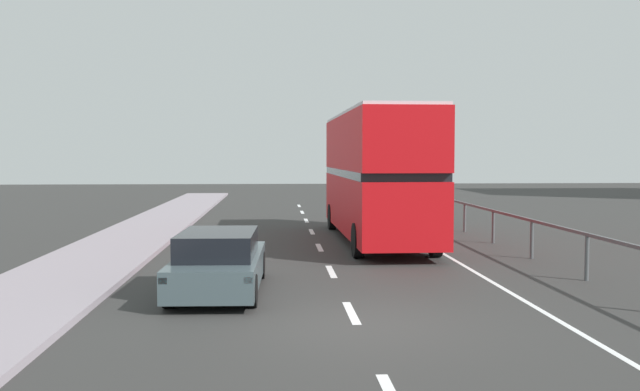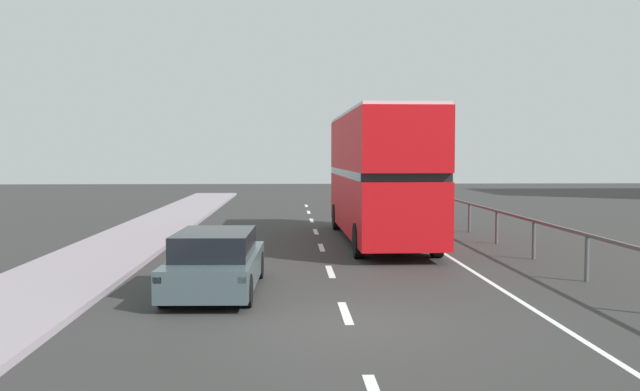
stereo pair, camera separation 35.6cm
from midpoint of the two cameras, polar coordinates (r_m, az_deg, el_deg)
ground_plane at (r=12.43m, az=2.12°, el=-10.53°), size 75.60×120.00×0.10m
lane_paint_markings at (r=21.07m, az=6.08°, el=-4.69°), size 3.73×46.00×0.01m
bridge_side_railing at (r=22.26m, az=14.85°, el=-2.02°), size 0.10×42.00×1.12m
double_decker_bus_red at (r=23.74m, az=4.16°, el=1.84°), size 2.64×10.75×4.35m
hatchback_car_near at (r=15.16m, az=-8.89°, el=-5.40°), size 1.91×4.64×1.32m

